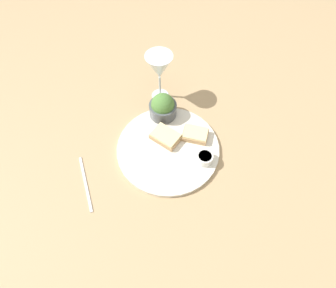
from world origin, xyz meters
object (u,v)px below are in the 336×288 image
at_px(sauce_ramekin, 205,158).
at_px(wine_glass, 159,68).
at_px(cheese_toast_near, 166,136).
at_px(cheese_toast_far, 195,134).
at_px(salad_bowl, 163,107).
at_px(fork, 85,183).

relative_size(sauce_ramekin, wine_glass, 0.27).
height_order(sauce_ramekin, wine_glass, wine_glass).
xyz_separation_m(sauce_ramekin, cheese_toast_near, (0.13, -0.06, -0.00)).
relative_size(cheese_toast_near, cheese_toast_far, 1.28).
xyz_separation_m(salad_bowl, cheese_toast_far, (-0.12, 0.08, -0.03)).
relative_size(salad_bowl, sauce_ramekin, 1.87).
height_order(cheese_toast_far, wine_glass, wine_glass).
distance_m(salad_bowl, fork, 0.36).
bearing_deg(wine_glass, cheese_toast_far, 131.23).
bearing_deg(cheese_toast_near, fork, 42.08).
relative_size(sauce_ramekin, cheese_toast_far, 0.59).
height_order(salad_bowl, cheese_toast_far, salad_bowl).
bearing_deg(sauce_ramekin, wine_glass, -53.65).
relative_size(cheese_toast_near, fork, 0.66).
bearing_deg(cheese_toast_far, fork, 35.15).
distance_m(cheese_toast_far, fork, 0.38).
xyz_separation_m(cheese_toast_near, wine_glass, (0.06, -0.20, 0.11)).
xyz_separation_m(cheese_toast_near, cheese_toast_far, (-0.10, -0.02, -0.00)).
bearing_deg(cheese_toast_far, wine_glass, -48.77).
distance_m(cheese_toast_near, wine_glass, 0.23).
bearing_deg(salad_bowl, cheese_toast_far, 148.06).
bearing_deg(cheese_toast_far, sauce_ramekin, 114.40).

